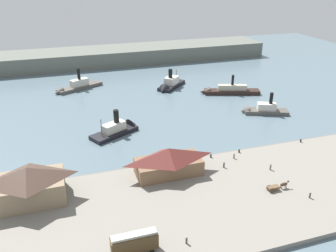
# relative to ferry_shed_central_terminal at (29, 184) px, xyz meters

# --- Properties ---
(ground_plane) EXTENTS (320.00, 320.00, 0.00)m
(ground_plane) POSITION_rel_ferry_shed_central_terminal_xyz_m (35.65, 10.51, -5.49)
(ground_plane) COLOR slate
(quay_promenade) EXTENTS (110.00, 36.00, 1.20)m
(quay_promenade) POSITION_rel_ferry_shed_central_terminal_xyz_m (35.65, -11.49, -4.89)
(quay_promenade) COLOR gray
(quay_promenade) RESTS_ON ground
(seawall_edge) EXTENTS (110.00, 0.80, 1.00)m
(seawall_edge) POSITION_rel_ferry_shed_central_terminal_xyz_m (35.65, 6.91, -4.99)
(seawall_edge) COLOR #666159
(seawall_edge) RESTS_ON ground
(ferry_shed_central_terminal) EXTENTS (15.41, 10.36, 8.45)m
(ferry_shed_central_terminal) POSITION_rel_ferry_shed_central_terminal_xyz_m (0.00, 0.00, 0.00)
(ferry_shed_central_terminal) COLOR #847056
(ferry_shed_central_terminal) RESTS_ON quay_promenade
(ferry_shed_customs_shed) EXTENTS (16.80, 7.95, 7.24)m
(ferry_shed_customs_shed) POSITION_rel_ferry_shed_central_terminal_xyz_m (32.82, 1.10, -0.61)
(ferry_shed_customs_shed) COLOR brown
(ferry_shed_customs_shed) RESTS_ON quay_promenade
(street_tram) EXTENTS (8.60, 2.46, 4.50)m
(street_tram) POSITION_rel_ferry_shed_central_terminal_xyz_m (18.66, -22.75, -1.69)
(street_tram) COLOR #4C381E
(street_tram) RESTS_ON quay_promenade
(horse_cart) EXTENTS (5.71, 1.43, 1.87)m
(horse_cart) POSITION_rel_ferry_shed_central_terminal_xyz_m (55.16, -13.39, -3.36)
(horse_cart) COLOR brown
(horse_cart) RESTS_ON quay_promenade
(pedestrian_standing_center) EXTENTS (0.39, 0.39, 1.58)m
(pedestrian_standing_center) POSITION_rel_ferry_shed_central_terminal_xyz_m (60.34, -18.49, -3.57)
(pedestrian_standing_center) COLOR #3D4C42
(pedestrian_standing_center) RESTS_ON quay_promenade
(pedestrian_walking_east) EXTENTS (0.39, 0.39, 1.56)m
(pedestrian_walking_east) POSITION_rel_ferry_shed_central_terminal_xyz_m (28.57, -23.35, -3.58)
(pedestrian_walking_east) COLOR #4C3D33
(pedestrian_walking_east) RESTS_ON quay_promenade
(pedestrian_near_west_shed) EXTENTS (0.43, 0.43, 1.73)m
(pedestrian_near_west_shed) POSITION_rel_ferry_shed_central_terminal_xyz_m (58.51, -5.26, -3.50)
(pedestrian_near_west_shed) COLOR #6B5B4C
(pedestrian_near_west_shed) RESTS_ON quay_promenade
(pedestrian_walking_west) EXTENTS (0.40, 0.40, 1.62)m
(pedestrian_walking_west) POSITION_rel_ferry_shed_central_terminal_xyz_m (52.24, 2.85, -3.55)
(pedestrian_walking_west) COLOR #6B5B4C
(pedestrian_walking_west) RESTS_ON quay_promenade
(pedestrian_near_east_shed) EXTENTS (0.41, 0.41, 1.66)m
(pedestrian_near_east_shed) POSITION_rel_ferry_shed_central_terminal_xyz_m (47.52, -0.57, -3.54)
(pedestrian_near_east_shed) COLOR #33384C
(pedestrian_near_east_shed) RESTS_ON quay_promenade
(mooring_post_east) EXTENTS (0.44, 0.44, 0.90)m
(mooring_post_east) POSITION_rel_ferry_shed_central_terminal_xyz_m (46.43, 5.28, -3.84)
(mooring_post_east) COLOR black
(mooring_post_east) RESTS_ON quay_promenade
(mooring_post_west) EXTENTS (0.44, 0.44, 0.90)m
(mooring_post_west) POSITION_rel_ferry_shed_central_terminal_xyz_m (75.89, 5.53, -3.84)
(mooring_post_west) COLOR black
(mooring_post_west) RESTS_ON quay_promenade
(mooring_post_center_west) EXTENTS (0.44, 0.44, 0.90)m
(mooring_post_center_west) POSITION_rel_ferry_shed_central_terminal_xyz_m (55.20, 5.41, -3.84)
(mooring_post_center_west) COLOR black
(mooring_post_center_west) RESTS_ON quay_promenade
(ferry_approaching_west) EXTENTS (17.63, 12.87, 10.09)m
(ferry_approaching_west) POSITION_rel_ferry_shed_central_terminal_xyz_m (25.76, 31.05, -4.09)
(ferry_approaching_west) COLOR black
(ferry_approaching_west) RESTS_ON ground
(ferry_near_quay) EXTENTS (22.12, 14.07, 10.72)m
(ferry_near_quay) POSITION_rel_ferry_shed_central_terminal_xyz_m (14.96, 79.08, -4.07)
(ferry_near_quay) COLOR #514C47
(ferry_near_quay) RESTS_ON ground
(ferry_mid_harbor) EXTENTS (16.29, 16.25, 10.39)m
(ferry_mid_harbor) POSITION_rel_ferry_shed_central_terminal_xyz_m (54.94, 68.72, -3.86)
(ferry_mid_harbor) COLOR black
(ferry_mid_harbor) RESTS_ON ground
(ferry_departing_north) EXTENTS (17.48, 10.52, 9.43)m
(ferry_departing_north) POSITION_rel_ferry_shed_central_terminal_xyz_m (78.24, 31.40, -4.14)
(ferry_departing_north) COLOR #514C47
(ferry_departing_north) RESTS_ON ground
(ferry_moored_west) EXTENTS (25.25, 11.71, 9.35)m
(ferry_moored_west) POSITION_rel_ferry_shed_central_terminal_xyz_m (75.52, 54.70, -4.16)
(ferry_moored_west) COLOR black
(ferry_moored_west) RESTS_ON ground
(far_headland) EXTENTS (180.00, 24.00, 8.00)m
(far_headland) POSITION_rel_ferry_shed_central_terminal_xyz_m (35.65, 120.51, -1.49)
(far_headland) COLOR #60665B
(far_headland) RESTS_ON ground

